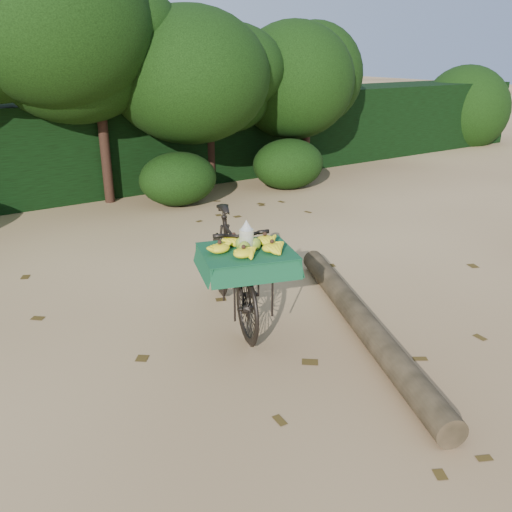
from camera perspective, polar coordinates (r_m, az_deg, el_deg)
ground at (r=5.99m, az=-3.14°, el=-6.10°), size 80.00×80.00×0.00m
vendor_bicycle at (r=5.67m, az=-2.49°, el=-1.05°), size 1.22×2.04×1.18m
fallen_log at (r=5.66m, az=11.12°, el=-6.79°), size 1.58×3.37×0.26m
hedge_backdrop at (r=11.40m, az=-19.69°, el=10.57°), size 26.00×1.80×1.80m
tree_row at (r=10.35m, az=-22.88°, el=15.41°), size 14.50×2.00×4.00m
bush_clumps at (r=9.74m, az=-13.52°, el=6.90°), size 8.80×1.70×0.90m
leaf_litter at (r=6.51m, az=-6.03°, el=-3.86°), size 7.00×7.30×0.01m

